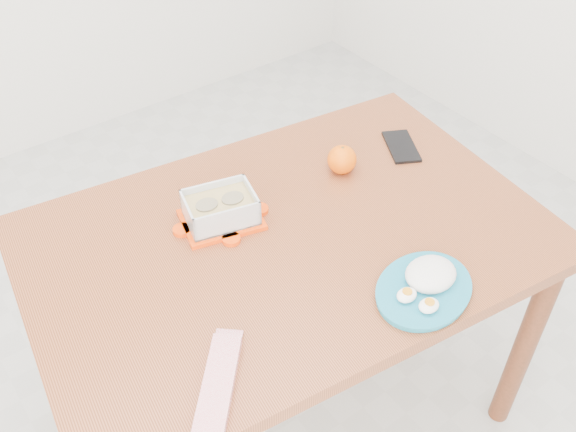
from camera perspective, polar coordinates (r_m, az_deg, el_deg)
ground at (r=2.21m, az=-2.38°, el=-14.03°), size 3.50×3.50×0.00m
dining_table at (r=1.63m, az=0.00°, el=-4.05°), size 1.34×0.98×0.75m
food_container at (r=1.58m, az=-6.02°, el=0.61°), size 0.22×0.19×0.08m
orange_fruit at (r=1.74m, az=4.82°, el=5.02°), size 0.08×0.08×0.08m
rice_plate at (r=1.46m, az=12.20°, el=-5.84°), size 0.30×0.30×0.07m
candy_bar at (r=1.28m, az=-6.26°, el=-14.91°), size 0.20×0.22×0.02m
smartphone at (r=1.87m, az=10.04°, el=6.11°), size 0.14×0.17×0.01m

